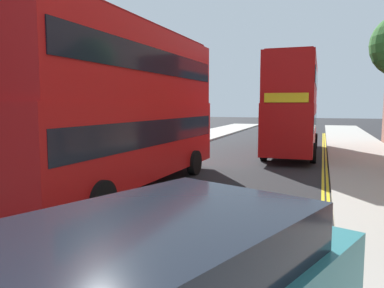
{
  "coord_description": "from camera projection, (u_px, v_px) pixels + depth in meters",
  "views": [
    {
      "loc": [
        4.14,
        0.63,
        2.96
      ],
      "look_at": [
        0.5,
        11.0,
        1.8
      ],
      "focal_mm": 34.78,
      "sensor_mm": 36.0,
      "label": 1
    }
  ],
  "objects": [
    {
      "name": "kerb_line_inner",
      "position": [
        323.0,
        191.0,
        12.82
      ],
      "size": [
        0.1,
        56.0,
        0.01
      ],
      "primitive_type": "cube",
      "color": "yellow",
      "rests_on": "ground"
    },
    {
      "name": "double_decker_bus_oncoming",
      "position": [
        294.0,
        104.0,
        22.23
      ],
      "size": [
        2.85,
        10.82,
        5.64
      ],
      "color": "#B20F0F",
      "rests_on": "ground"
    },
    {
      "name": "sidewalk_left",
      "position": [
        91.0,
        164.0,
        18.23
      ],
      "size": [
        4.0,
        80.0,
        0.14
      ],
      "primitive_type": "cube",
      "color": "#ADA89E",
      "rests_on": "ground"
    },
    {
      "name": "kerb_line_outer",
      "position": [
        328.0,
        191.0,
        12.76
      ],
      "size": [
        0.1,
        56.0,
        0.01
      ],
      "primitive_type": "cube",
      "color": "yellow",
      "rests_on": "ground"
    },
    {
      "name": "double_decker_bus_away",
      "position": [
        126.0,
        103.0,
        12.86
      ],
      "size": [
        3.07,
        10.88,
        5.64
      ],
      "color": "red",
      "rests_on": "ground"
    }
  ]
}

